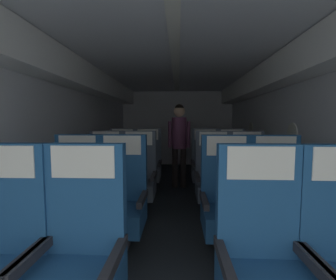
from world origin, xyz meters
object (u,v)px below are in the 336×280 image
at_px(seat_c_right_aisle, 248,179).
at_px(seat_d_right_window, 205,165).
at_px(seat_c_left_aisle, 138,177).
at_px(seat_c_right_window, 213,178).
at_px(flight_attendant, 179,136).
at_px(seat_d_left_window, 122,164).
at_px(seat_d_left_aisle, 147,165).
at_px(seat_b_left_window, 75,200).
at_px(seat_b_left_aisle, 121,200).
at_px(seat_d_right_aisle, 232,165).
at_px(seat_c_left_window, 105,177).
at_px(seat_a_right_window, 263,262).
at_px(seat_b_right_aisle, 278,204).
at_px(seat_b_right_window, 227,203).
at_px(seat_a_left_aisle, 79,258).

distance_m(seat_c_right_aisle, seat_d_right_window, 1.11).
relative_size(seat_c_left_aisle, seat_c_right_window, 1.00).
bearing_deg(flight_attendant, seat_d_right_window, 178.99).
xyz_separation_m(seat_d_left_window, seat_d_right_window, (1.56, 0.00, 0.00)).
relative_size(seat_d_left_window, seat_d_left_aisle, 1.00).
xyz_separation_m(seat_b_left_window, seat_d_left_window, (-0.00, 1.96, 0.00)).
xyz_separation_m(seat_b_left_aisle, seat_d_right_aisle, (1.58, 1.95, 0.00)).
bearing_deg(seat_c_right_window, seat_c_left_window, 179.17).
height_order(seat_a_right_window, seat_b_right_aisle, same).
distance_m(seat_b_left_window, seat_c_left_window, 0.98).
bearing_deg(seat_c_left_window, seat_b_right_window, -32.58).
relative_size(seat_b_right_window, seat_c_left_window, 1.00).
height_order(seat_c_left_window, seat_d_right_window, same).
relative_size(seat_c_left_window, seat_d_left_window, 1.00).
bearing_deg(seat_c_right_aisle, seat_a_right_window, -104.15).
bearing_deg(seat_d_right_aisle, seat_b_right_aisle, -90.37).
bearing_deg(seat_c_left_window, seat_a_left_aisle, -76.03).
bearing_deg(seat_d_right_aisle, seat_b_left_window, -136.37).
bearing_deg(seat_b_left_aisle, seat_a_left_aisle, -89.88).
distance_m(seat_b_right_window, seat_c_right_aisle, 1.09).
bearing_deg(seat_c_left_window, seat_b_right_aisle, -26.04).
distance_m(seat_a_right_window, seat_c_right_aisle, 2.00).
distance_m(seat_a_right_window, seat_b_right_window, 0.96).
bearing_deg(seat_b_right_window, seat_d_right_aisle, 75.69).
height_order(seat_b_left_aisle, seat_c_left_aisle, same).
height_order(seat_a_right_window, seat_c_left_window, same).
height_order(seat_d_right_aisle, seat_d_right_window, same).
height_order(seat_c_left_aisle, seat_d_left_window, same).
distance_m(seat_c_left_aisle, seat_d_right_aisle, 1.86).
bearing_deg(seat_c_right_aisle, seat_d_left_window, 153.97).
bearing_deg(seat_c_right_window, seat_d_right_aisle, 63.78).
xyz_separation_m(seat_a_right_window, seat_d_left_aisle, (-1.07, 2.92, 0.00)).
relative_size(seat_c_left_window, flight_attendant, 0.71).
xyz_separation_m(seat_b_right_aisle, seat_d_left_aisle, (-1.56, 1.96, 0.00)).
xyz_separation_m(seat_c_right_aisle, seat_d_right_window, (-0.48, 1.00, 0.00)).
bearing_deg(seat_a_right_window, seat_b_right_aisle, 63.07).
bearing_deg(flight_attendant, seat_b_right_aisle, 133.27).
bearing_deg(seat_a_left_aisle, seat_b_left_window, 115.91).
xyz_separation_m(seat_c_left_window, flight_attendant, (1.09, 1.16, 0.52)).
height_order(seat_a_left_aisle, seat_d_right_aisle, same).
relative_size(seat_b_left_aisle, flight_attendant, 0.71).
bearing_deg(seat_d_right_window, seat_d_right_aisle, -0.35).
bearing_deg(seat_d_right_aisle, seat_a_left_aisle, -118.15).
height_order(seat_b_right_aisle, seat_c_left_window, same).
height_order(seat_a_left_aisle, seat_b_right_window, same).
bearing_deg(seat_b_right_window, seat_b_right_aisle, -0.55).
bearing_deg(seat_c_right_aisle, flight_attendant, 129.25).
relative_size(seat_d_right_aisle, flight_attendant, 0.71).
bearing_deg(seat_d_left_window, seat_c_right_window, -32.48).
relative_size(seat_a_right_window, seat_d_right_aisle, 1.00).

